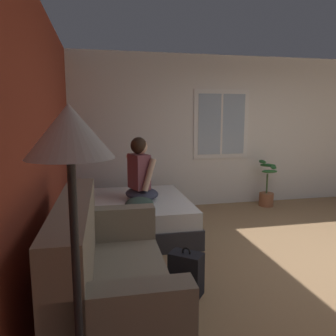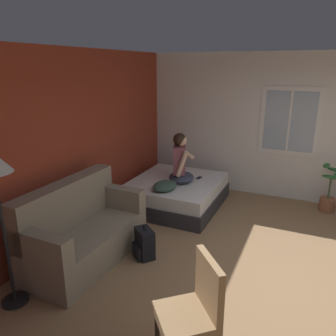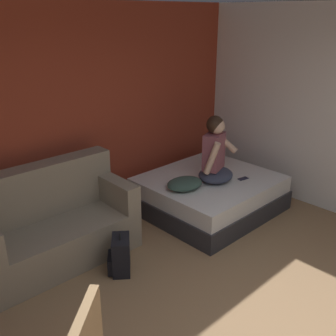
{
  "view_description": "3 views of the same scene",
  "coord_description": "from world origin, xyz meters",
  "px_view_note": "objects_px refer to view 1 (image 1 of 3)",
  "views": [
    {
      "loc": [
        -2.88,
        2.6,
        1.65
      ],
      "look_at": [
        0.89,
        1.79,
        1.03
      ],
      "focal_mm": 35.0,
      "sensor_mm": 36.0,
      "label": 1
    },
    {
      "loc": [
        -3.52,
        -0.03,
        2.46
      ],
      "look_at": [
        0.69,
        1.88,
        1.0
      ],
      "focal_mm": 35.0,
      "sensor_mm": 36.0,
      "label": 2
    },
    {
      "loc": [
        -2.19,
        -1.02,
        2.56
      ],
      "look_at": [
        0.46,
        1.77,
        1.03
      ],
      "focal_mm": 42.0,
      "sensor_mm": 36.0,
      "label": 3
    }
  ],
  "objects_px": {
    "cell_phone": "(154,193)",
    "floor_lamp": "(71,170)",
    "backpack": "(186,275)",
    "throw_pillow": "(139,204)",
    "person_seated": "(140,174)",
    "bed": "(134,216)",
    "potted_plant": "(267,190)",
    "couch": "(107,282)"
  },
  "relations": [
    {
      "from": "floor_lamp",
      "to": "potted_plant",
      "type": "relative_size",
      "value": 2.0
    },
    {
      "from": "bed",
      "to": "person_seated",
      "type": "distance_m",
      "value": 0.61
    },
    {
      "from": "throw_pillow",
      "to": "floor_lamp",
      "type": "xyz_separation_m",
      "value": [
        -2.59,
        0.59,
        0.88
      ]
    },
    {
      "from": "bed",
      "to": "person_seated",
      "type": "height_order",
      "value": "person_seated"
    },
    {
      "from": "throw_pillow",
      "to": "potted_plant",
      "type": "height_order",
      "value": "potted_plant"
    },
    {
      "from": "floor_lamp",
      "to": "potted_plant",
      "type": "xyz_separation_m",
      "value": [
        3.96,
        -3.1,
        -1.13
      ]
    },
    {
      "from": "backpack",
      "to": "throw_pillow",
      "type": "height_order",
      "value": "throw_pillow"
    },
    {
      "from": "couch",
      "to": "backpack",
      "type": "xyz_separation_m",
      "value": [
        0.36,
        -0.72,
        -0.2
      ]
    },
    {
      "from": "backpack",
      "to": "cell_phone",
      "type": "xyz_separation_m",
      "value": [
        2.03,
        -0.05,
        0.29
      ]
    },
    {
      "from": "bed",
      "to": "person_seated",
      "type": "xyz_separation_m",
      "value": [
        -0.03,
        -0.1,
        0.6
      ]
    },
    {
      "from": "person_seated",
      "to": "couch",
      "type": "bearing_deg",
      "value": 165.67
    },
    {
      "from": "couch",
      "to": "throw_pillow",
      "type": "height_order",
      "value": "couch"
    },
    {
      "from": "backpack",
      "to": "throw_pillow",
      "type": "distance_m",
      "value": 1.32
    },
    {
      "from": "throw_pillow",
      "to": "cell_phone",
      "type": "bearing_deg",
      "value": -22.2
    },
    {
      "from": "bed",
      "to": "potted_plant",
      "type": "bearing_deg",
      "value": -71.32
    },
    {
      "from": "person_seated",
      "to": "cell_phone",
      "type": "xyz_separation_m",
      "value": [
        0.31,
        -0.24,
        -0.35
      ]
    },
    {
      "from": "cell_phone",
      "to": "bed",
      "type": "bearing_deg",
      "value": 50.54
    },
    {
      "from": "bed",
      "to": "floor_lamp",
      "type": "height_order",
      "value": "floor_lamp"
    },
    {
      "from": "floor_lamp",
      "to": "potted_plant",
      "type": "bearing_deg",
      "value": -38.1
    },
    {
      "from": "cell_phone",
      "to": "floor_lamp",
      "type": "relative_size",
      "value": 0.08
    },
    {
      "from": "bed",
      "to": "backpack",
      "type": "xyz_separation_m",
      "value": [
        -1.75,
        -0.29,
        -0.04
      ]
    },
    {
      "from": "bed",
      "to": "backpack",
      "type": "bearing_deg",
      "value": -170.72
    },
    {
      "from": "throw_pillow",
      "to": "potted_plant",
      "type": "relative_size",
      "value": 0.56
    },
    {
      "from": "person_seated",
      "to": "backpack",
      "type": "height_order",
      "value": "person_seated"
    },
    {
      "from": "person_seated",
      "to": "bed",
      "type": "bearing_deg",
      "value": 74.62
    },
    {
      "from": "person_seated",
      "to": "potted_plant",
      "type": "relative_size",
      "value": 1.03
    },
    {
      "from": "backpack",
      "to": "cell_phone",
      "type": "relative_size",
      "value": 3.18
    },
    {
      "from": "couch",
      "to": "cell_phone",
      "type": "bearing_deg",
      "value": -17.99
    },
    {
      "from": "throw_pillow",
      "to": "potted_plant",
      "type": "distance_m",
      "value": 2.87
    },
    {
      "from": "bed",
      "to": "backpack",
      "type": "relative_size",
      "value": 3.75
    },
    {
      "from": "throw_pillow",
      "to": "cell_phone",
      "type": "relative_size",
      "value": 3.33
    },
    {
      "from": "person_seated",
      "to": "floor_lamp",
      "type": "distance_m",
      "value": 3.21
    },
    {
      "from": "throw_pillow",
      "to": "potted_plant",
      "type": "xyz_separation_m",
      "value": [
        1.36,
        -2.51,
        -0.25
      ]
    },
    {
      "from": "couch",
      "to": "throw_pillow",
      "type": "relative_size",
      "value": 3.58
    },
    {
      "from": "couch",
      "to": "throw_pillow",
      "type": "bearing_deg",
      "value": -15.81
    },
    {
      "from": "couch",
      "to": "potted_plant",
      "type": "height_order",
      "value": "couch"
    },
    {
      "from": "couch",
      "to": "floor_lamp",
      "type": "relative_size",
      "value": 1.01
    },
    {
      "from": "backpack",
      "to": "floor_lamp",
      "type": "height_order",
      "value": "floor_lamp"
    },
    {
      "from": "person_seated",
      "to": "potted_plant",
      "type": "distance_m",
      "value": 2.64
    },
    {
      "from": "bed",
      "to": "floor_lamp",
      "type": "xyz_separation_m",
      "value": [
        -3.1,
        0.58,
        1.19
      ]
    },
    {
      "from": "potted_plant",
      "to": "couch",
      "type": "bearing_deg",
      "value": 134.97
    },
    {
      "from": "couch",
      "to": "cell_phone",
      "type": "relative_size",
      "value": 11.93
    }
  ]
}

